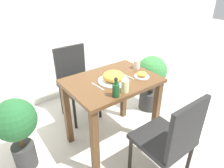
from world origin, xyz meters
name	(u,v)px	position (x,y,z in m)	size (l,w,h in m)	color
ground_plane	(112,139)	(0.00, 0.00, 0.00)	(16.00, 16.00, 0.00)	beige
wall_back	(54,7)	(0.00, 1.24, 1.30)	(8.00, 0.05, 2.60)	white
dining_table	(112,93)	(0.00, 0.00, 0.62)	(0.88, 0.64, 0.77)	brown
chair_near	(171,139)	(0.05, -0.71, 0.52)	(0.42, 0.42, 0.91)	black
chair_far	(76,79)	(-0.06, 0.68, 0.52)	(0.42, 0.42, 0.91)	black
food_plate	(113,77)	(-0.01, -0.04, 0.82)	(0.29, 0.29, 0.10)	white
side_plate	(142,75)	(0.26, -0.14, 0.80)	(0.15, 0.15, 0.06)	white
drink_cup	(137,64)	(0.37, 0.05, 0.82)	(0.07, 0.07, 0.09)	silver
juice_glass	(125,86)	(-0.05, -0.25, 0.83)	(0.07, 0.07, 0.11)	beige
sauce_bottle	(116,89)	(-0.16, -0.26, 0.84)	(0.06, 0.06, 0.18)	#194C23
fork_utensil	(98,86)	(-0.19, -0.04, 0.77)	(0.02, 0.18, 0.00)	silver
spoon_utensil	(127,76)	(0.16, -0.04, 0.77)	(0.03, 0.17, 0.00)	silver
potted_plant_left	(17,127)	(-0.88, 0.22, 0.48)	(0.37, 0.37, 0.75)	#333333
potted_plant_right	(151,78)	(0.79, 0.20, 0.46)	(0.39, 0.39, 0.77)	#333333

